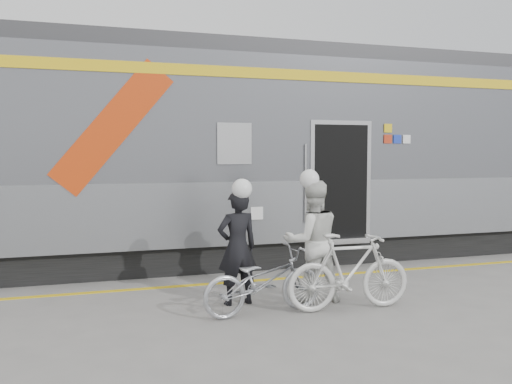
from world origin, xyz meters
name	(u,v)px	position (x,y,z in m)	size (l,w,h in m)	color
ground	(326,317)	(0.00, 0.00, 0.00)	(90.00, 90.00, 0.00)	slate
train	(205,155)	(-0.67, 4.19, 2.05)	(24.00, 3.17, 4.10)	black
safety_strip	(271,279)	(0.00, 2.15, 0.00)	(24.00, 0.12, 0.01)	gold
man	(237,247)	(-0.92, 0.92, 0.79)	(0.58, 0.38, 1.59)	black
bicycle_left	(264,281)	(-0.72, 0.37, 0.44)	(0.58, 1.66, 0.87)	#A5A8AD
woman	(312,241)	(0.12, 0.75, 0.85)	(0.83, 0.65, 1.71)	silver
bicycle_right	(349,272)	(0.42, 0.20, 0.52)	(0.49, 1.72, 1.03)	silver
helmet_man	(237,180)	(-0.92, 0.92, 1.72)	(0.27, 0.27, 0.27)	white
helmet_woman	(313,171)	(0.12, 0.75, 1.84)	(0.27, 0.27, 0.27)	white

